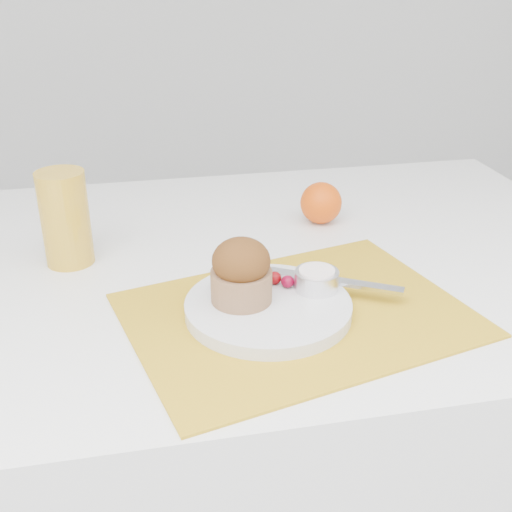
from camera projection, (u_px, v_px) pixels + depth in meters
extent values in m
cube|color=white|center=(253.00, 440.00, 1.18)|extent=(1.20, 0.80, 0.75)
cube|color=gold|center=(298.00, 315.00, 0.85)|extent=(0.50, 0.41, 0.00)
cylinder|color=silver|center=(268.00, 307.00, 0.85)|extent=(0.27, 0.27, 0.02)
cylinder|color=silver|center=(317.00, 280.00, 0.87)|extent=(0.08, 0.08, 0.03)
cylinder|color=white|center=(317.00, 272.00, 0.86)|extent=(0.05, 0.05, 0.01)
ellipsoid|color=#550205|center=(274.00, 278.00, 0.88)|extent=(0.02, 0.02, 0.02)
ellipsoid|color=#580218|center=(288.00, 281.00, 0.87)|extent=(0.02, 0.02, 0.02)
cube|color=silver|center=(328.00, 280.00, 0.89)|extent=(0.19, 0.12, 0.01)
sphere|color=#F25408|center=(321.00, 203.00, 1.12)|extent=(0.07, 0.07, 0.07)
cylinder|color=gold|center=(65.00, 218.00, 0.96)|extent=(0.09, 0.09, 0.15)
cylinder|color=#976C49|center=(241.00, 286.00, 0.84)|extent=(0.10, 0.10, 0.04)
ellipsoid|color=#371C0A|center=(241.00, 261.00, 0.82)|extent=(0.08, 0.08, 0.06)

